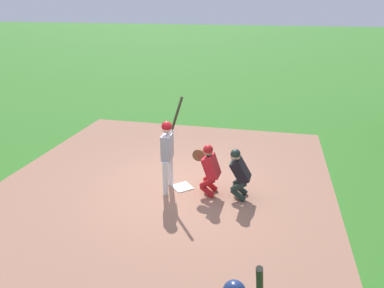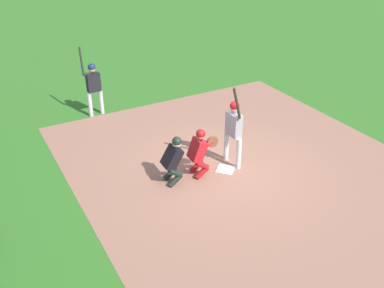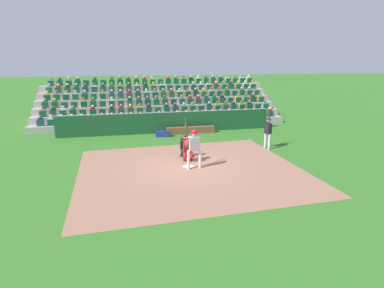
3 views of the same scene
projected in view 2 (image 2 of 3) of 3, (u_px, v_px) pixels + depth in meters
The scene contains 7 objects.
ground_plane at pixel (225, 170), 11.25m from camera, with size 160.00×160.00×0.00m, color #337124.
infield_dirt_patch at pixel (242, 165), 11.44m from camera, with size 9.69×8.51×0.01m, color #9C6B54.
home_plate_marker at pixel (225, 169), 11.24m from camera, with size 0.44×0.44×0.02m, color white.
batter_at_plate at pixel (234, 126), 10.96m from camera, with size 0.74×0.45×2.34m.
catcher_crouching at pixel (200, 150), 10.70m from camera, with size 0.47×0.72×1.30m.
home_plate_umpire at pixel (173, 158), 10.43m from camera, with size 0.46×0.50×1.26m.
on_deck_batter at pixel (93, 84), 13.70m from camera, with size 0.47×0.58×2.25m.
Camera 2 is at (8.10, -5.08, 6.03)m, focal length 40.34 mm.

